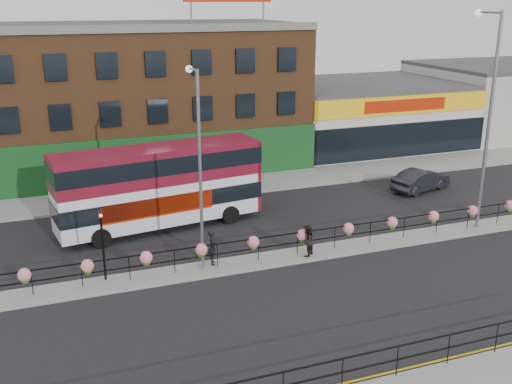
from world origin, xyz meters
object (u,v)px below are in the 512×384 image
object	(u,v)px
car	(421,180)
lamp_column_east	(487,103)
pedestrian_a	(213,247)
pedestrian_b	(307,241)
lamp_column_west	(198,154)
double_decker_bus	(160,179)

from	to	relation	value
car	lamp_column_east	world-z (taller)	lamp_column_east
pedestrian_a	pedestrian_b	bearing A→B (deg)	-88.80
pedestrian_a	car	bearing A→B (deg)	-57.85
pedestrian_a	lamp_column_east	world-z (taller)	lamp_column_east
car	lamp_column_west	size ratio (longest dim) A/B	0.51
pedestrian_a	pedestrian_b	size ratio (longest dim) A/B	1.10
double_decker_bus	pedestrian_b	xyz separation A→B (m)	(5.63, -6.57, -1.84)
double_decker_bus	lamp_column_east	xyz separation A→B (m)	(15.87, -5.98, 4.05)
double_decker_bus	lamp_column_west	bearing A→B (deg)	-84.34
car	pedestrian_b	bearing A→B (deg)	105.52
pedestrian_b	lamp_column_east	size ratio (longest dim) A/B	0.14
pedestrian_b	lamp_column_east	xyz separation A→B (m)	(10.24, 0.59, 5.89)
car	pedestrian_a	bearing A→B (deg)	95.64
car	lamp_column_east	size ratio (longest dim) A/B	0.41
lamp_column_east	pedestrian_a	bearing A→B (deg)	179.62
car	lamp_column_west	bearing A→B (deg)	95.16
pedestrian_b	lamp_column_west	xyz separation A→B (m)	(-5.04, 0.62, 4.56)
double_decker_bus	pedestrian_b	world-z (taller)	double_decker_bus
double_decker_bus	car	size ratio (longest dim) A/B	2.48
double_decker_bus	pedestrian_b	size ratio (longest dim) A/B	7.39
double_decker_bus	lamp_column_west	world-z (taller)	lamp_column_west
pedestrian_a	pedestrian_b	world-z (taller)	pedestrian_a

